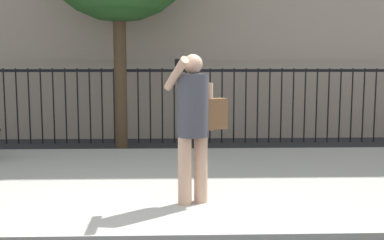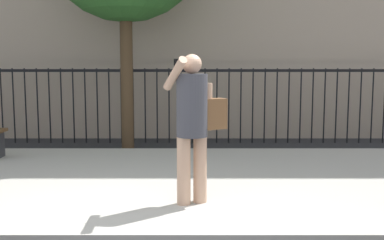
% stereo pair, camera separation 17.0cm
% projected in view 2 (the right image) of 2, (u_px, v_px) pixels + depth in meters
% --- Properties ---
extents(sidewalk, '(28.00, 4.40, 0.15)m').
position_uv_depth(sidewalk, '(166.00, 182.00, 6.45)').
color(sidewalk, '#B2ADA3').
rests_on(sidewalk, ground).
extents(iron_fence, '(12.03, 0.04, 1.60)m').
position_uv_depth(iron_fence, '(175.00, 96.00, 10.01)').
color(iron_fence, black).
rests_on(iron_fence, ground).
extents(pedestrian_on_phone, '(0.72, 0.57, 1.64)m').
position_uv_depth(pedestrian_on_phone, '(194.00, 118.00, 5.14)').
color(pedestrian_on_phone, tan).
rests_on(pedestrian_on_phone, sidewalk).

